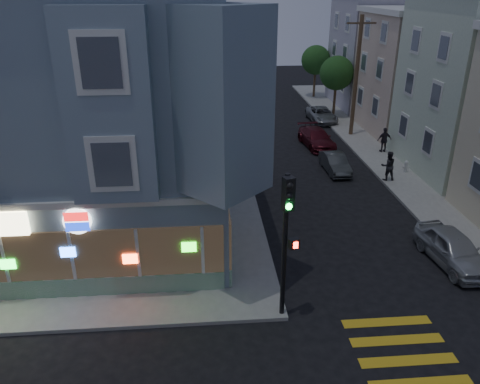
{
  "coord_description": "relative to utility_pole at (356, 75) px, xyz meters",
  "views": [
    {
      "loc": [
        0.14,
        -11.31,
        11.05
      ],
      "look_at": [
        1.69,
        7.27,
        2.8
      ],
      "focal_mm": 35.0,
      "sensor_mm": 36.0,
      "label": 1
    }
  ],
  "objects": [
    {
      "name": "row_house_d",
      "position": [
        7.5,
        10.0,
        0.6
      ],
      "size": [
        12.0,
        8.6,
        10.5
      ],
      "primitive_type": "cube",
      "color": "#AAA6B6",
      "rests_on": "sidewalk_ne"
    },
    {
      "name": "parked_car_a",
      "position": [
        -1.3,
        -18.79,
        -4.07
      ],
      "size": [
        2.11,
        4.38,
        1.44
      ],
      "primitive_type": "imported",
      "rotation": [
        0.0,
        0.0,
        0.1
      ],
      "color": "#ACAFB4",
      "rests_on": "ground"
    },
    {
      "name": "ground",
      "position": [
        -12.0,
        -24.0,
        -4.8
      ],
      "size": [
        120.0,
        120.0,
        0.0
      ],
      "primitive_type": "plane",
      "color": "black",
      "rests_on": "ground"
    },
    {
      "name": "parked_car_b",
      "position": [
        -3.4,
        -7.66,
        -4.21
      ],
      "size": [
        1.35,
        3.61,
        1.18
      ],
      "primitive_type": "imported",
      "rotation": [
        0.0,
        0.0,
        0.03
      ],
      "color": "#393C3E",
      "rests_on": "ground"
    },
    {
      "name": "corner_building",
      "position": [
        -18.0,
        -13.02,
        1.02
      ],
      "size": [
        14.6,
        14.6,
        11.4
      ],
      "color": "slate",
      "rests_on": "sidewalk_nw"
    },
    {
      "name": "traffic_signal",
      "position": [
        -9.18,
        -21.84,
        -0.97
      ],
      "size": [
        0.69,
        0.61,
        5.44
      ],
      "rotation": [
        0.0,
        0.0,
        0.35
      ],
      "color": "black",
      "rests_on": "sidewalk_nw"
    },
    {
      "name": "row_house_c",
      "position": [
        7.5,
        1.0,
        -0.15
      ],
      "size": [
        12.0,
        8.6,
        9.0
      ],
      "primitive_type": "cube",
      "color": "#C1A495",
      "rests_on": "sidewalk_ne"
    },
    {
      "name": "parked_car_c",
      "position": [
        -3.4,
        -2.46,
        -4.13
      ],
      "size": [
        2.36,
        4.75,
        1.33
      ],
      "primitive_type": "imported",
      "rotation": [
        0.0,
        0.0,
        0.11
      ],
      "color": "#4F121B",
      "rests_on": "ground"
    },
    {
      "name": "fire_hydrant",
      "position": [
        1.0,
        -8.43,
        -4.25
      ],
      "size": [
        0.43,
        0.25,
        0.75
      ],
      "color": "silver",
      "rests_on": "sidewalk_ne"
    },
    {
      "name": "parked_car_d",
      "position": [
        -1.3,
        4.48,
        -4.18
      ],
      "size": [
        2.22,
        4.5,
        1.23
      ],
      "primitive_type": "imported",
      "rotation": [
        0.0,
        0.0,
        0.04
      ],
      "color": "gray",
      "rests_on": "ground"
    },
    {
      "name": "utility_pole",
      "position": [
        0.0,
        0.0,
        0.0
      ],
      "size": [
        2.2,
        0.3,
        9.0
      ],
      "color": "#4C3826",
      "rests_on": "sidewalk_ne"
    },
    {
      "name": "street_tree_far",
      "position": [
        0.2,
        14.0,
        -0.86
      ],
      "size": [
        3.0,
        3.0,
        5.3
      ],
      "color": "#4C3826",
      "rests_on": "sidewalk_ne"
    },
    {
      "name": "street_tree_near",
      "position": [
        0.2,
        6.0,
        -0.86
      ],
      "size": [
        3.0,
        3.0,
        5.3
      ],
      "color": "#4C3826",
      "rests_on": "sidewalk_ne"
    },
    {
      "name": "sidewalk_nw",
      "position": [
        -25.5,
        -1.0,
        -4.72
      ],
      "size": [
        33.0,
        42.0,
        0.15
      ],
      "primitive_type": "cube",
      "color": "gray",
      "rests_on": "ground"
    },
    {
      "name": "pedestrian_a",
      "position": [
        -0.7,
        -9.62,
        -3.74
      ],
      "size": [
        0.9,
        0.71,
        1.82
      ],
      "primitive_type": "imported",
      "rotation": [
        0.0,
        0.0,
        3.16
      ],
      "color": "black",
      "rests_on": "sidewalk_ne"
    },
    {
      "name": "pedestrian_b",
      "position": [
        1.0,
        -4.47,
        -3.77
      ],
      "size": [
        1.06,
        0.51,
        1.76
      ],
      "primitive_type": "imported",
      "rotation": [
        0.0,
        0.0,
        3.22
      ],
      "color": "#242129",
      "rests_on": "sidewalk_ne"
    }
  ]
}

